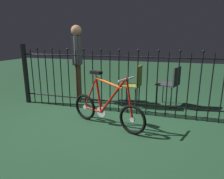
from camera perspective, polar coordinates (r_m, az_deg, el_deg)
ground_plane at (r=3.46m, az=-0.85°, el=-9.54°), size 20.00×20.00×0.00m
iron_fence at (r=3.80m, az=0.83°, el=2.85°), size 4.29×0.07×1.29m
bicycle at (r=3.25m, az=-1.57°, el=-5.39°), size 1.36×0.57×0.89m
chair_charcoal at (r=4.32m, az=16.52°, el=2.04°), size 0.50×0.50×0.85m
chair_olive at (r=4.19m, az=6.45°, el=2.07°), size 0.40×0.40×0.87m
person_visitor at (r=4.53m, az=-9.83°, el=9.15°), size 0.27×0.45×1.69m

